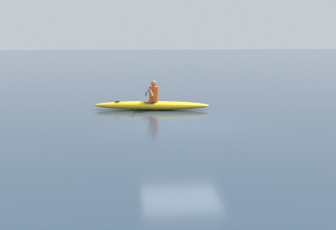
# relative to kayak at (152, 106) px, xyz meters

# --- Properties ---
(ground_plane) EXTENTS (160.00, 160.00, 0.00)m
(ground_plane) POSITION_rel_kayak_xyz_m (-0.76, 2.82, -0.16)
(ground_plane) COLOR #1E2D3D
(kayak) EXTENTS (4.31, 1.12, 0.31)m
(kayak) POSITION_rel_kayak_xyz_m (0.00, 0.00, 0.00)
(kayak) COLOR #EAB214
(kayak) RESTS_ON ground
(kayaker) EXTENTS (0.55, 2.42, 0.77)m
(kayaker) POSITION_rel_kayak_xyz_m (-0.06, 0.01, 0.49)
(kayaker) COLOR #E04C14
(kayaker) RESTS_ON kayak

